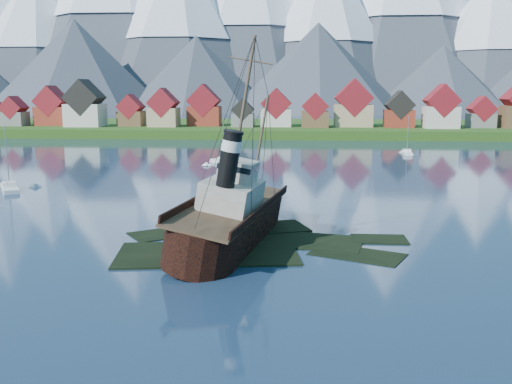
# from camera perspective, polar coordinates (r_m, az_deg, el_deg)

# --- Properties ---
(ground) EXTENTS (1400.00, 1400.00, 0.00)m
(ground) POSITION_cam_1_polar(r_m,az_deg,el_deg) (59.26, -1.67, -5.78)
(ground) COLOR #1A2E4A
(ground) RESTS_ON ground
(shoal) EXTENTS (31.71, 21.24, 1.14)m
(shoal) POSITION_cam_1_polar(r_m,az_deg,el_deg) (61.27, 0.19, -5.57)
(shoal) COLOR black
(shoal) RESTS_ON ground
(shore_bank) EXTENTS (600.00, 80.00, 3.20)m
(shore_bank) POSITION_cam_1_polar(r_m,az_deg,el_deg) (227.33, 2.69, 6.06)
(shore_bank) COLOR #1D4814
(shore_bank) RESTS_ON ground
(seawall) EXTENTS (600.00, 2.50, 2.00)m
(seawall) POSITION_cam_1_polar(r_m,az_deg,el_deg) (189.47, 2.39, 5.24)
(seawall) COLOR #3F3D38
(seawall) RESTS_ON ground
(town) EXTENTS (250.96, 16.69, 17.30)m
(town) POSITION_cam_1_polar(r_m,az_deg,el_deg) (212.59, -6.47, 8.15)
(town) COLOR maroon
(town) RESTS_ON ground
(mountains) EXTENTS (965.00, 340.00, 205.00)m
(mountains) POSITION_cam_1_polar(r_m,az_deg,el_deg) (542.92, 3.60, 17.90)
(mountains) COLOR #2D333D
(mountains) RESTS_ON ground
(tugboat_wreck) EXTENTS (6.71, 28.93, 22.93)m
(tugboat_wreck) POSITION_cam_1_polar(r_m,az_deg,el_deg) (62.30, -2.72, -2.25)
(tugboat_wreck) COLOR black
(tugboat_wreck) RESTS_ON ground
(sailboat_a) EXTENTS (6.76, 8.98, 11.17)m
(sailboat_a) POSITION_cam_1_polar(r_m,az_deg,el_deg) (102.27, -23.42, 0.31)
(sailboat_a) COLOR white
(sailboat_a) RESTS_ON ground
(sailboat_c) EXTENTS (7.51, 9.38, 12.52)m
(sailboat_c) POSITION_cam_1_polar(r_m,az_deg,el_deg) (127.27, -3.24, 2.94)
(sailboat_c) COLOR white
(sailboat_c) RESTS_ON ground
(sailboat_e) EXTENTS (2.98, 8.99, 10.24)m
(sailboat_e) POSITION_cam_1_polar(r_m,az_deg,el_deg) (152.12, 14.86, 3.78)
(sailboat_e) COLOR white
(sailboat_e) RESTS_ON ground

